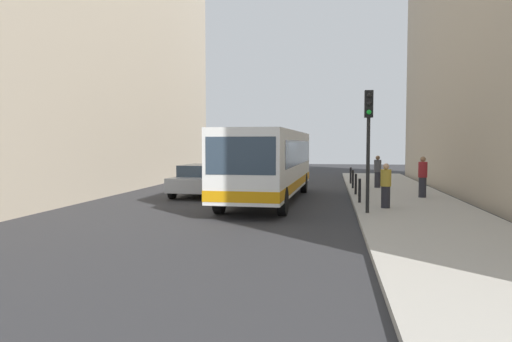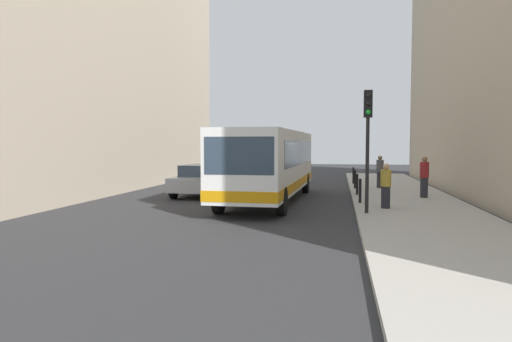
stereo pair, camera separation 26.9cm
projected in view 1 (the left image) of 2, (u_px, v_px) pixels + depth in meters
The scene contains 13 objects.
ground_plane at pixel (270, 208), 18.13m from camera, with size 80.00×80.00×0.00m, color #2D2D30.
sidewalk at pixel (415, 209), 17.26m from camera, with size 4.40×40.00×0.15m, color #ADA89E.
building_left at pixel (53, 28), 23.43m from camera, with size 7.00×32.00×16.51m, color #B2A38C.
bus at pixel (270, 161), 20.17m from camera, with size 2.89×11.10×3.00m.
car_beside_bus at pixel (201, 179), 22.36m from camera, with size 2.10×4.51×1.48m.
traffic_light at pixel (368, 128), 15.64m from camera, with size 0.28×0.33×4.10m.
bollard_near at pixel (360, 191), 18.55m from camera, with size 0.11×0.11×0.95m, color black.
bollard_mid at pixel (356, 184), 21.53m from camera, with size 0.11×0.11×0.95m, color black.
bollard_far at pixel (353, 179), 24.51m from camera, with size 0.11×0.11×0.95m, color black.
bollard_farthest at pixel (351, 175), 27.49m from camera, with size 0.11×0.11×0.95m, color black.
pedestrian_near_signal at pixel (386, 186), 16.96m from camera, with size 0.38×0.38×1.62m.
pedestrian_mid_sidewalk at pixel (423, 177), 20.35m from camera, with size 0.38×0.38×1.78m.
pedestrian_far_sidewalk at pixel (378, 172), 24.87m from camera, with size 0.38×0.38×1.70m.
Camera 1 is at (2.35, -17.87, 2.47)m, focal length 32.91 mm.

